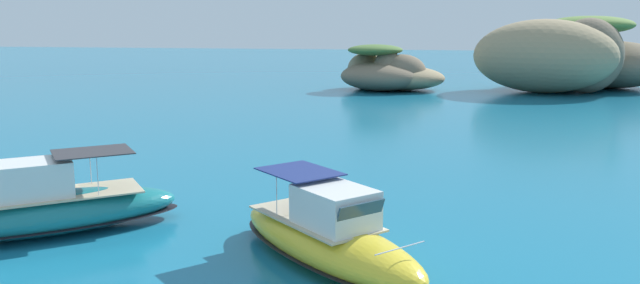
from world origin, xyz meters
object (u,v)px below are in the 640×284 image
object	(u,v)px
islet_large	(569,58)
islet_small	(388,74)
motorboat_yellow	(327,238)
motorboat_teal	(49,209)

from	to	relation	value
islet_large	islet_small	size ratio (longest dim) A/B	1.77
islet_small	motorboat_yellow	bearing A→B (deg)	-85.58
islet_large	motorboat_teal	size ratio (longest dim) A/B	3.08
islet_large	motorboat_teal	bearing A→B (deg)	-114.64
islet_large	motorboat_yellow	size ratio (longest dim) A/B	3.29
islet_large	motorboat_teal	world-z (taller)	islet_large
islet_small	motorboat_yellow	world-z (taller)	islet_small
motorboat_teal	motorboat_yellow	distance (m)	10.55
motorboat_teal	islet_large	bearing A→B (deg)	65.36
motorboat_teal	motorboat_yellow	size ratio (longest dim) A/B	1.07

